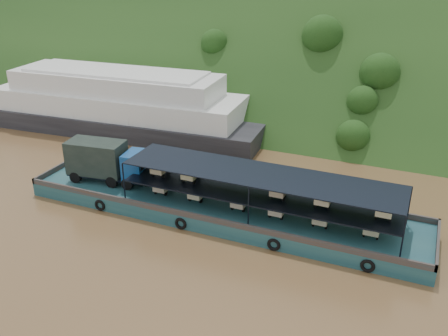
% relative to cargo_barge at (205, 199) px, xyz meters
% --- Properties ---
extents(ground, '(160.00, 160.00, 0.00)m').
position_rel_cargo_barge_xyz_m(ground, '(2.59, -0.26, -1.26)').
color(ground, brown).
rests_on(ground, ground).
extents(hillside, '(140.00, 39.60, 39.60)m').
position_rel_cargo_barge_xyz_m(hillside, '(2.59, 35.74, -1.26)').
color(hillside, '#173412').
rests_on(hillside, ground).
extents(cargo_barge, '(35.00, 7.18, 5.03)m').
position_rel_cargo_barge_xyz_m(cargo_barge, '(0.00, 0.00, 0.00)').
color(cargo_barge, '#143D48').
rests_on(cargo_barge, ground).
extents(passenger_ferry, '(37.98, 11.86, 7.58)m').
position_rel_cargo_barge_xyz_m(passenger_ferry, '(-19.26, 15.33, 2.03)').
color(passenger_ferry, black).
rests_on(passenger_ferry, ground).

